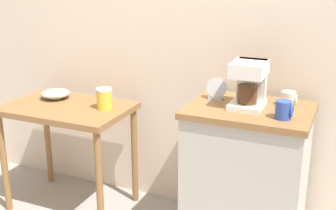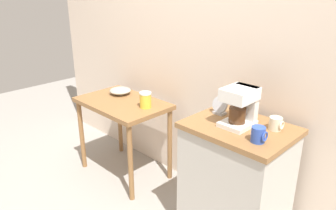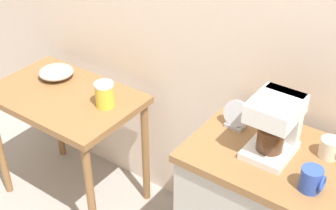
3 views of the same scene
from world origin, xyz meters
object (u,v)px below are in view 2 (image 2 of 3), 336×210
at_px(table_clock, 220,106).
at_px(coffee_maker, 241,105).
at_px(mug_blue, 258,135).
at_px(bowl_stoneware, 120,91).
at_px(mug_small_cream, 276,124).
at_px(canister_enamel, 145,100).

bearing_deg(table_clock, coffee_maker, -16.37).
height_order(mug_blue, table_clock, table_clock).
relative_size(bowl_stoneware, mug_small_cream, 2.31).
distance_m(mug_blue, mug_small_cream, 0.23).
bearing_deg(mug_blue, canister_enamel, 173.30).
relative_size(coffee_maker, table_clock, 1.98).
bearing_deg(bowl_stoneware, mug_blue, -7.05).
bearing_deg(mug_blue, bowl_stoneware, 172.95).
relative_size(canister_enamel, mug_blue, 1.43).
bearing_deg(mug_small_cream, table_clock, -174.52).
height_order(canister_enamel, mug_small_cream, mug_small_cream).
relative_size(canister_enamel, mug_small_cream, 1.56).
bearing_deg(coffee_maker, mug_blue, -31.14).
xyz_separation_m(mug_blue, mug_small_cream, (-0.01, 0.23, -0.01)).
height_order(bowl_stoneware, table_clock, table_clock).
bearing_deg(canister_enamel, mug_blue, -6.70).
bearing_deg(table_clock, bowl_stoneware, 179.69).
distance_m(bowl_stoneware, table_clock, 1.18).
relative_size(bowl_stoneware, mug_blue, 2.13).
bearing_deg(canister_enamel, mug_small_cream, 4.69).
bearing_deg(bowl_stoneware, canister_enamel, -7.97).
distance_m(canister_enamel, mug_small_cream, 1.16).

